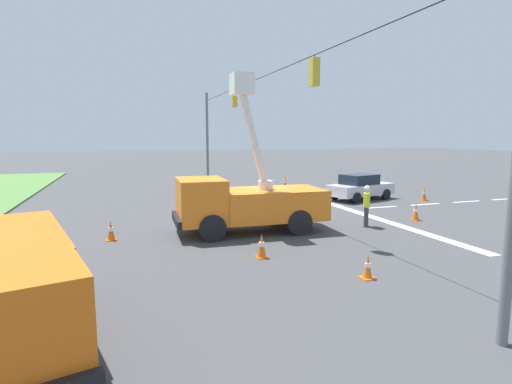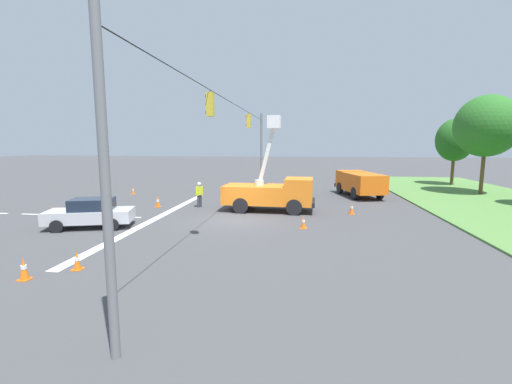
# 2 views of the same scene
# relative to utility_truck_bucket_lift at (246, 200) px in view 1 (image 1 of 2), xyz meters

# --- Properties ---
(ground_plane) EXTENTS (200.00, 200.00, 0.00)m
(ground_plane) POSITION_rel_utility_truck_bucket_lift_xyz_m (3.08, -1.82, -1.31)
(ground_plane) COLOR #424244
(lane_markings) EXTENTS (17.60, 15.25, 0.01)m
(lane_markings) POSITION_rel_utility_truck_bucket_lift_xyz_m (3.08, -8.10, -1.31)
(lane_markings) COLOR silver
(lane_markings) RESTS_ON ground
(signal_gantry) EXTENTS (26.20, 0.33, 7.20)m
(signal_gantry) POSITION_rel_utility_truck_bucket_lift_xyz_m (3.06, -1.82, 2.94)
(signal_gantry) COLOR slate
(signal_gantry) RESTS_ON ground
(utility_truck_bucket_lift) EXTENTS (2.67, 6.07, 6.20)m
(utility_truck_bucket_lift) POSITION_rel_utility_truck_bucket_lift_xyz_m (0.00, 0.00, 0.00)
(utility_truck_bucket_lift) COLOR orange
(utility_truck_bucket_lift) RESTS_ON ground
(sedan_silver) EXTENTS (2.87, 4.62, 1.56)m
(sedan_silver) POSITION_rel_utility_truck_bucket_lift_xyz_m (5.78, -9.08, -0.52)
(sedan_silver) COLOR #B7B7BC
(sedan_silver) RESTS_ON ground
(road_worker) EXTENTS (0.58, 0.41, 1.77)m
(road_worker) POSITION_rel_utility_truck_bucket_lift_xyz_m (-0.73, -5.11, -0.31)
(road_worker) COLOR #383842
(road_worker) RESTS_ON ground
(traffic_cone_foreground_left) EXTENTS (0.36, 0.36, 0.67)m
(traffic_cone_foreground_left) POSITION_rel_utility_truck_bucket_lift_xyz_m (4.46, 2.10, -0.99)
(traffic_cone_foreground_left) COLOR orange
(traffic_cone_foreground_left) RESTS_ON ground
(traffic_cone_foreground_right) EXTENTS (0.36, 0.36, 0.76)m
(traffic_cone_foreground_right) POSITION_rel_utility_truck_bucket_lift_xyz_m (12.62, -6.99, -0.94)
(traffic_cone_foreground_right) COLOR orange
(traffic_cone_foreground_right) RESTS_ON ground
(traffic_cone_mid_left) EXTENTS (0.36, 0.36, 0.73)m
(traffic_cone_mid_left) POSITION_rel_utility_truck_bucket_lift_xyz_m (0.33, 5.14, -0.95)
(traffic_cone_mid_left) COLOR orange
(traffic_cone_mid_left) RESTS_ON ground
(traffic_cone_near_bucket) EXTENTS (0.36, 0.36, 0.77)m
(traffic_cone_near_bucket) POSITION_rel_utility_truck_bucket_lift_xyz_m (14.04, -7.58, -0.93)
(traffic_cone_near_bucket) COLOR orange
(traffic_cone_near_bucket) RESTS_ON ground
(traffic_cone_lane_edge_a) EXTENTS (0.36, 0.36, 0.77)m
(traffic_cone_lane_edge_a) POSITION_rel_utility_truck_bucket_lift_xyz_m (-3.48, 0.59, -0.93)
(traffic_cone_lane_edge_a) COLOR orange
(traffic_cone_lane_edge_a) RESTS_ON ground
(traffic_cone_lane_edge_b) EXTENTS (0.36, 0.36, 0.80)m
(traffic_cone_lane_edge_b) POSITION_rel_utility_truck_bucket_lift_xyz_m (-0.33, -8.03, -0.91)
(traffic_cone_lane_edge_b) COLOR orange
(traffic_cone_lane_edge_b) RESTS_ON ground
(traffic_cone_far_left) EXTENTS (0.36, 0.36, 0.66)m
(traffic_cone_far_left) POSITION_rel_utility_truck_bucket_lift_xyz_m (-6.17, -1.49, -1.00)
(traffic_cone_far_left) COLOR orange
(traffic_cone_far_left) RESTS_ON ground
(traffic_cone_far_right) EXTENTS (0.36, 0.36, 0.67)m
(traffic_cone_far_right) POSITION_rel_utility_truck_bucket_lift_xyz_m (11.55, -5.86, -0.99)
(traffic_cone_far_right) COLOR orange
(traffic_cone_far_right) RESTS_ON ground
(traffic_cone_centre_line) EXTENTS (0.36, 0.36, 0.82)m
(traffic_cone_centre_line) POSITION_rel_utility_truck_bucket_lift_xyz_m (4.23, -12.53, -0.90)
(traffic_cone_centre_line) COLOR orange
(traffic_cone_centre_line) RESTS_ON ground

